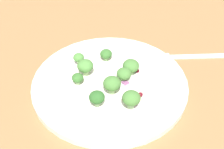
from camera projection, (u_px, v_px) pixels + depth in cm
name	position (u px, v px, depth cm)	size (l,w,h in cm)	color
ground_plane	(110.00, 90.00, 53.16)	(180.00, 180.00, 2.00)	olive
plate	(112.00, 82.00, 51.94)	(27.15, 27.15, 1.70)	white
dressing_pool	(112.00, 81.00, 51.65)	(15.75, 15.75, 0.20)	white
broccoli_floret_0	(112.00, 84.00, 47.80)	(2.93, 2.93, 2.97)	#9EC684
broccoli_floret_1	(79.00, 58.00, 54.01)	(1.99, 1.99, 2.02)	#ADD18E
broccoli_floret_2	(85.00, 66.00, 51.30)	(2.82, 2.82, 2.85)	#ADD18E
broccoli_floret_3	(106.00, 54.00, 55.03)	(2.24, 2.24, 2.27)	#9EC684
broccoli_floret_4	(124.00, 74.00, 50.53)	(2.52, 2.52, 2.55)	#8EB77A
broccoli_floret_5	(131.00, 66.00, 51.91)	(2.91, 2.91, 2.95)	#8EB77A
broccoli_floret_6	(78.00, 78.00, 49.87)	(1.97, 1.97, 1.99)	#9EC684
broccoli_floret_7	(131.00, 98.00, 45.15)	(2.86, 2.86, 2.90)	#8EB77A
broccoli_floret_8	(97.00, 98.00, 45.53)	(2.47, 2.47, 2.50)	#8EB77A
cranberry_0	(140.00, 95.00, 47.78)	(0.79, 0.79, 0.79)	maroon
cranberry_1	(124.00, 97.00, 47.94)	(0.79, 0.79, 0.79)	#4C0A14
cranberry_2	(132.00, 66.00, 54.14)	(0.74, 0.74, 0.74)	#4C0A14
cranberry_3	(137.00, 71.00, 53.17)	(0.79, 0.79, 0.79)	#4C0A14
onion_bit_0	(134.00, 104.00, 47.22)	(1.02, 1.22, 0.32)	#A35B93
onion_bit_1	(125.00, 83.00, 50.89)	(0.99, 0.98, 0.43)	#A35B93
onion_bit_2	(109.00, 81.00, 51.20)	(1.24, 0.85, 0.50)	#A35B93
fork	(192.00, 56.00, 58.71)	(11.26, 16.80, 0.50)	silver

